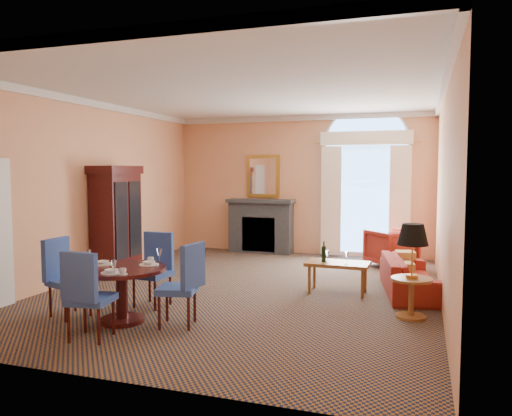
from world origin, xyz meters
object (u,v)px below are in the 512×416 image
(dining_table, at_px, (122,282))
(armchair, at_px, (391,248))
(armoire, at_px, (116,222))
(side_table, at_px, (412,258))
(sofa, at_px, (410,276))
(coffee_table, at_px, (337,265))

(dining_table, height_order, armchair, dining_table)
(armoire, xyz_separation_m, armchair, (4.85, 2.37, -0.60))
(dining_table, distance_m, side_table, 3.79)
(armoire, xyz_separation_m, dining_table, (1.80, -2.55, -0.45))
(armoire, distance_m, dining_table, 3.15)
(sofa, xyz_separation_m, coffee_table, (-1.10, -0.35, 0.17))
(sofa, bearing_deg, side_table, 172.46)
(armoire, height_order, sofa, armoire)
(armoire, bearing_deg, coffee_table, -2.13)
(side_table, bearing_deg, armchair, 97.53)
(coffee_table, height_order, side_table, side_table)
(coffee_table, xyz_separation_m, side_table, (1.15, -1.02, 0.35))
(dining_table, distance_m, coffee_table, 3.37)
(armchair, relative_size, side_table, 0.68)
(dining_table, bearing_deg, coffee_table, 45.24)
(dining_table, xyz_separation_m, sofa, (3.47, 2.74, -0.24))
(coffee_table, bearing_deg, dining_table, -133.34)
(armchair, distance_m, side_table, 3.60)
(dining_table, relative_size, sofa, 0.58)
(dining_table, bearing_deg, armchair, 58.17)
(side_table, bearing_deg, sofa, 92.09)
(sofa, distance_m, coffee_table, 1.17)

